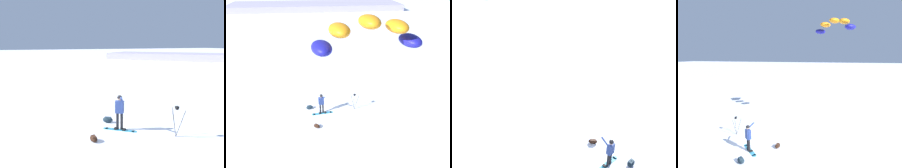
# 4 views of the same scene
# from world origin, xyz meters

# --- Properties ---
(ground_plane) EXTENTS (300.00, 300.00, 0.00)m
(ground_plane) POSITION_xyz_m (0.00, 0.00, 0.00)
(ground_plane) COLOR white
(snowboarder) EXTENTS (0.47, 0.79, 1.82)m
(snowboarder) POSITION_xyz_m (-0.22, 0.57, 1.11)
(snowboarder) COLOR black
(snowboarder) RESTS_ON ground_plane
(snowboard) EXTENTS (1.41, 1.25, 0.10)m
(snowboard) POSITION_xyz_m (-0.24, 0.49, 0.02)
(snowboard) COLOR teal
(snowboard) RESTS_ON ground_plane
(traction_kite) EXTENTS (3.73, 3.32, 1.18)m
(traction_kite) POSITION_xyz_m (-5.27, -5.98, 8.78)
(traction_kite) COLOR navy
(gear_bag_large) EXTENTS (0.32, 0.56, 0.25)m
(gear_bag_large) POSITION_xyz_m (-1.90, -0.32, 0.13)
(gear_bag_large) COLOR black
(gear_bag_large) RESTS_ON ground_plane
(camera_tripod) EXTENTS (0.69, 0.68, 1.47)m
(camera_tripod) POSITION_xyz_m (1.84, -1.29, 1.04)
(camera_tripod) COLOR #262628
(camera_tripod) RESTS_ON ground_plane
(gear_bag_small) EXTENTS (0.66, 0.60, 0.32)m
(gear_bag_small) POSITION_xyz_m (-0.37, 1.80, 0.17)
(gear_bag_small) COLOR #192833
(gear_bag_small) RESTS_ON ground_plane
(distant_ridge) EXTENTS (42.48, 44.97, 1.70)m
(distant_ridge) POSITION_xyz_m (39.44, 35.74, 0.85)
(distant_ridge) COLOR #ABA2B6
(distant_ridge) RESTS_ON ground_plane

